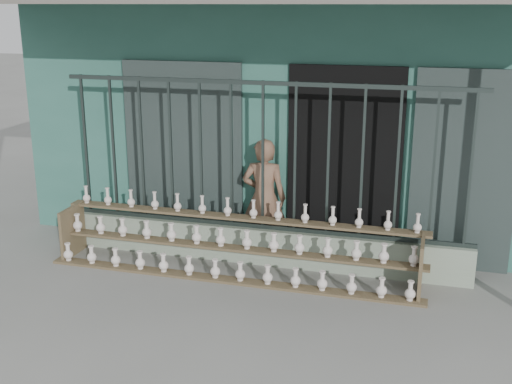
# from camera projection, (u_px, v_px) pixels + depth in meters

# --- Properties ---
(ground) EXTENTS (60.00, 60.00, 0.00)m
(ground) POSITION_uv_depth(u_px,v_px,m) (230.00, 308.00, 6.77)
(ground) COLOR slate
(workshop_building) EXTENTS (7.40, 6.60, 3.21)m
(workshop_building) POSITION_uv_depth(u_px,v_px,m) (311.00, 99.00, 10.22)
(workshop_building) COLOR #2D6053
(workshop_building) RESTS_ON ground
(parapet_wall) EXTENTS (5.00, 0.20, 0.45)m
(parapet_wall) POSITION_uv_depth(u_px,v_px,m) (263.00, 245.00, 7.91)
(parapet_wall) COLOR gray
(parapet_wall) RESTS_ON ground
(security_fence) EXTENTS (5.00, 0.04, 1.80)m
(security_fence) POSITION_uv_depth(u_px,v_px,m) (263.00, 157.00, 7.59)
(security_fence) COLOR #283330
(security_fence) RESTS_ON parapet_wall
(shelf_rack) EXTENTS (4.50, 0.68, 0.85)m
(shelf_rack) POSITION_uv_depth(u_px,v_px,m) (234.00, 245.00, 7.55)
(shelf_rack) COLOR brown
(shelf_rack) RESTS_ON ground
(elderly_woman) EXTENTS (0.58, 0.40, 1.52)m
(elderly_woman) POSITION_uv_depth(u_px,v_px,m) (264.00, 198.00, 8.01)
(elderly_woman) COLOR brown
(elderly_woman) RESTS_ON ground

